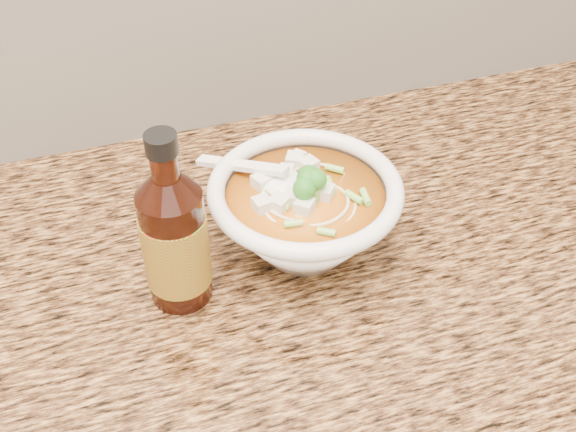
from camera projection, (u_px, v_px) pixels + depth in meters
name	position (u px, v px, depth m)	size (l,w,h in m)	color
counter_slab	(19.00, 346.00, 0.76)	(4.00, 0.68, 0.04)	#A7763D
soup_bowl	(305.00, 215.00, 0.81)	(0.22, 0.22, 0.12)	white
hot_sauce_bottle	(175.00, 240.00, 0.74)	(0.08, 0.08, 0.21)	#3B1208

